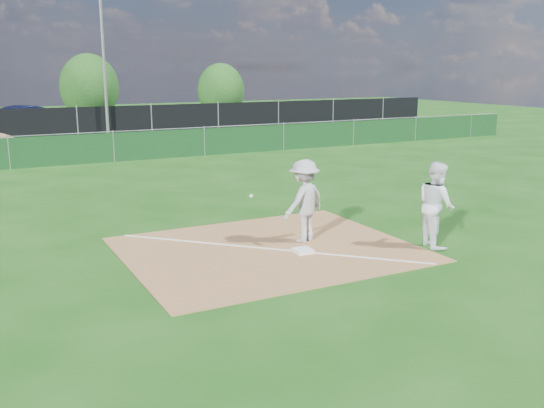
{
  "coord_description": "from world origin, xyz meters",
  "views": [
    {
      "loc": [
        -5.7,
        -10.11,
        3.83
      ],
      "look_at": [
        0.09,
        1.0,
        1.0
      ],
      "focal_mm": 40.0,
      "sensor_mm": 36.0,
      "label": 1
    }
  ],
  "objects_px": {
    "runner": "(436,204)",
    "car_mid": "(33,120)",
    "tree_right": "(221,90)",
    "play_at_first": "(304,201)",
    "car_right": "(164,119)",
    "tree_mid": "(89,87)",
    "light_pole": "(104,64)",
    "first_base": "(303,251)"
  },
  "relations": [
    {
      "from": "first_base",
      "to": "car_right",
      "type": "relative_size",
      "value": 0.09
    },
    {
      "from": "light_pole",
      "to": "tree_right",
      "type": "relative_size",
      "value": 1.92
    },
    {
      "from": "car_right",
      "to": "tree_mid",
      "type": "relative_size",
      "value": 0.89
    },
    {
      "from": "tree_mid",
      "to": "runner",
      "type": "bearing_deg",
      "value": -89.32
    },
    {
      "from": "car_mid",
      "to": "tree_mid",
      "type": "height_order",
      "value": "tree_mid"
    },
    {
      "from": "play_at_first",
      "to": "tree_right",
      "type": "distance_m",
      "value": 33.35
    },
    {
      "from": "runner",
      "to": "tree_mid",
      "type": "distance_m",
      "value": 34.82
    },
    {
      "from": "play_at_first",
      "to": "light_pole",
      "type": "bearing_deg",
      "value": 88.63
    },
    {
      "from": "runner",
      "to": "car_mid",
      "type": "relative_size",
      "value": 0.37
    },
    {
      "from": "tree_mid",
      "to": "car_mid",
      "type": "bearing_deg",
      "value": -125.98
    },
    {
      "from": "play_at_first",
      "to": "tree_right",
      "type": "height_order",
      "value": "tree_right"
    },
    {
      "from": "light_pole",
      "to": "car_mid",
      "type": "bearing_deg",
      "value": 120.21
    },
    {
      "from": "light_pole",
      "to": "tree_mid",
      "type": "bearing_deg",
      "value": 83.0
    },
    {
      "from": "runner",
      "to": "car_mid",
      "type": "xyz_separation_m",
      "value": [
        -4.97,
        28.51,
        -0.1
      ]
    },
    {
      "from": "play_at_first",
      "to": "car_mid",
      "type": "distance_m",
      "value": 27.02
    },
    {
      "from": "light_pole",
      "to": "car_right",
      "type": "bearing_deg",
      "value": 45.31
    },
    {
      "from": "tree_right",
      "to": "play_at_first",
      "type": "bearing_deg",
      "value": -109.69
    },
    {
      "from": "light_pole",
      "to": "car_right",
      "type": "xyz_separation_m",
      "value": [
        4.58,
        4.62,
        -3.37
      ]
    },
    {
      "from": "first_base",
      "to": "tree_mid",
      "type": "distance_m",
      "value": 34.09
    },
    {
      "from": "runner",
      "to": "car_right",
      "type": "distance_m",
      "value": 27.9
    },
    {
      "from": "runner",
      "to": "tree_right",
      "type": "relative_size",
      "value": 0.45
    },
    {
      "from": "first_base",
      "to": "car_mid",
      "type": "xyz_separation_m",
      "value": [
        -2.15,
        27.64,
        0.78
      ]
    },
    {
      "from": "runner",
      "to": "tree_mid",
      "type": "xyz_separation_m",
      "value": [
        -0.41,
        34.79,
        1.53
      ]
    },
    {
      "from": "runner",
      "to": "car_mid",
      "type": "distance_m",
      "value": 28.94
    },
    {
      "from": "first_base",
      "to": "play_at_first",
      "type": "relative_size",
      "value": 0.19
    },
    {
      "from": "play_at_first",
      "to": "tree_mid",
      "type": "distance_m",
      "value": 33.26
    },
    {
      "from": "light_pole",
      "to": "tree_mid",
      "type": "relative_size",
      "value": 1.67
    },
    {
      "from": "tree_mid",
      "to": "first_base",
      "type": "bearing_deg",
      "value": -94.06
    },
    {
      "from": "car_mid",
      "to": "play_at_first",
      "type": "bearing_deg",
      "value": 164.56
    },
    {
      "from": "runner",
      "to": "car_right",
      "type": "bearing_deg",
      "value": 9.51
    },
    {
      "from": "light_pole",
      "to": "tree_right",
      "type": "bearing_deg",
      "value": 42.61
    },
    {
      "from": "light_pole",
      "to": "tree_right",
      "type": "distance_m",
      "value": 14.68
    },
    {
      "from": "play_at_first",
      "to": "car_mid",
      "type": "bearing_deg",
      "value": 95.55
    },
    {
      "from": "first_base",
      "to": "car_right",
      "type": "distance_m",
      "value": 27.47
    },
    {
      "from": "runner",
      "to": "car_right",
      "type": "xyz_separation_m",
      "value": [
        2.73,
        27.76,
        -0.31
      ]
    },
    {
      "from": "tree_right",
      "to": "car_mid",
      "type": "bearing_deg",
      "value": -162.04
    },
    {
      "from": "play_at_first",
      "to": "car_right",
      "type": "xyz_separation_m",
      "value": [
        5.09,
        26.15,
        -0.31
      ]
    },
    {
      "from": "light_pole",
      "to": "car_mid",
      "type": "xyz_separation_m",
      "value": [
        -3.13,
        5.37,
        -3.16
      ]
    },
    {
      "from": "car_mid",
      "to": "runner",
      "type": "bearing_deg",
      "value": 168.9
    },
    {
      "from": "runner",
      "to": "tree_right",
      "type": "bearing_deg",
      "value": 0.08
    },
    {
      "from": "first_base",
      "to": "play_at_first",
      "type": "xyz_separation_m",
      "value": [
        0.46,
        0.75,
        0.88
      ]
    },
    {
      "from": "runner",
      "to": "tree_mid",
      "type": "height_order",
      "value": "tree_mid"
    }
  ]
}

